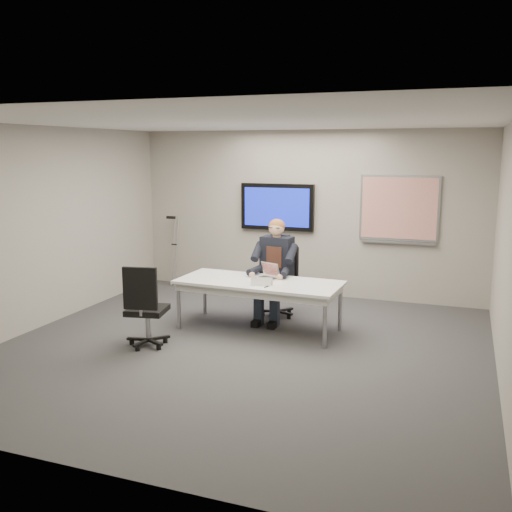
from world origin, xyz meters
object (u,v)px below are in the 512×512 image
(conference_table, at_px, (259,286))
(office_chair_near, at_px, (146,321))
(office_chair_far, at_px, (279,294))
(laptop, at_px, (269,274))
(seated_person, at_px, (273,281))

(conference_table, xyz_separation_m, office_chair_near, (-1.10, -1.16, -0.28))
(office_chair_near, bearing_deg, office_chair_far, -132.32)
(office_chair_far, xyz_separation_m, laptop, (0.02, -0.54, 0.42))
(seated_person, bearing_deg, laptop, -76.94)
(laptop, bearing_deg, conference_table, -87.28)
(conference_table, distance_m, office_chair_near, 1.62)
(conference_table, height_order, office_chair_near, office_chair_near)
(conference_table, xyz_separation_m, laptop, (0.07, 0.21, 0.13))
(seated_person, bearing_deg, office_chair_far, 92.66)
(office_chair_far, height_order, laptop, office_chair_far)
(office_chair_near, bearing_deg, seated_person, -135.81)
(conference_table, distance_m, seated_person, 0.49)
(seated_person, relative_size, laptop, 3.98)
(office_chair_far, xyz_separation_m, office_chair_near, (-1.15, -1.91, 0.01))
(conference_table, bearing_deg, office_chair_far, 88.16)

